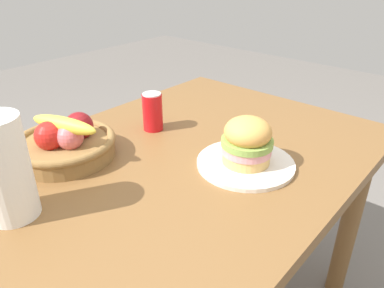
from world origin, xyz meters
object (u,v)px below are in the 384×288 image
(soda_can, at_px, (153,112))
(plate, at_px, (245,163))
(fruit_basket, at_px, (65,142))
(paper_towel_roll, at_px, (4,169))
(sandwich, at_px, (247,141))

(soda_can, bearing_deg, plate, -89.54)
(fruit_basket, bearing_deg, paper_towel_roll, -146.66)
(plate, height_order, fruit_basket, fruit_basket)
(sandwich, relative_size, soda_can, 1.13)
(plate, distance_m, paper_towel_roll, 0.60)
(plate, bearing_deg, fruit_basket, 125.51)
(plate, distance_m, fruit_basket, 0.52)
(plate, height_order, soda_can, soda_can)
(plate, relative_size, sandwich, 1.92)
(sandwich, bearing_deg, plate, 0.00)
(soda_can, relative_size, fruit_basket, 0.43)
(sandwich, distance_m, paper_towel_roll, 0.59)
(sandwich, bearing_deg, paper_towel_roll, 152.52)
(soda_can, height_order, fruit_basket, fruit_basket)
(soda_can, xyz_separation_m, fruit_basket, (-0.30, 0.05, -0.01))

